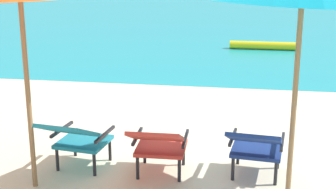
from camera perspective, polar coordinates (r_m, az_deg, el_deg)
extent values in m
plane|color=beige|center=(9.39, 3.30, 1.75)|extent=(40.00, 40.00, 0.00)
cube|color=teal|center=(17.69, 5.99, 8.73)|extent=(40.00, 18.00, 0.01)
cylinder|color=yellow|center=(12.13, 10.66, 5.37)|extent=(1.60, 0.18, 0.18)
cube|color=teal|center=(5.77, -9.35, -5.21)|extent=(0.59, 0.57, 0.04)
cube|color=teal|center=(5.37, -11.19, -3.91)|extent=(0.59, 0.58, 0.27)
cylinder|color=black|center=(6.09, -10.29, -5.58)|extent=(0.04, 0.04, 0.26)
cylinder|color=black|center=(5.91, -6.47, -6.10)|extent=(0.04, 0.04, 0.26)
cylinder|color=black|center=(5.75, -12.19, -7.06)|extent=(0.04, 0.04, 0.26)
cylinder|color=black|center=(5.56, -8.17, -7.68)|extent=(0.04, 0.04, 0.26)
cube|color=black|center=(5.84, -11.71, -3.80)|extent=(0.10, 0.50, 0.03)
cube|color=black|center=(5.62, -7.02, -4.39)|extent=(0.10, 0.50, 0.03)
cube|color=red|center=(5.54, -0.76, -5.93)|extent=(0.53, 0.51, 0.04)
cube|color=red|center=(5.10, -1.37, -4.70)|extent=(0.53, 0.52, 0.27)
cylinder|color=black|center=(5.82, -2.60, -6.40)|extent=(0.04, 0.04, 0.26)
cylinder|color=black|center=(5.76, 1.74, -6.63)|extent=(0.04, 0.04, 0.26)
cylinder|color=black|center=(5.44, -3.39, -8.10)|extent=(0.04, 0.04, 0.26)
cylinder|color=black|center=(5.38, 1.26, -8.38)|extent=(0.04, 0.04, 0.26)
cube|color=black|center=(5.53, -3.43, -4.64)|extent=(0.04, 0.50, 0.03)
cube|color=black|center=(5.46, 1.95, -4.91)|extent=(0.04, 0.50, 0.03)
cube|color=navy|center=(5.56, 9.82, -6.07)|extent=(0.57, 0.55, 0.04)
cube|color=navy|center=(5.13, 9.58, -4.83)|extent=(0.57, 0.57, 0.27)
cylinder|color=black|center=(5.83, 7.79, -6.47)|extent=(0.04, 0.04, 0.26)
cylinder|color=black|center=(5.81, 12.12, -6.83)|extent=(0.04, 0.04, 0.26)
cylinder|color=black|center=(5.45, 7.21, -8.16)|extent=(0.04, 0.04, 0.26)
cylinder|color=black|center=(5.42, 11.87, -8.55)|extent=(0.04, 0.04, 0.26)
cube|color=black|center=(5.54, 7.20, -4.70)|extent=(0.08, 0.50, 0.03)
cube|color=black|center=(5.51, 12.59, -5.13)|extent=(0.08, 0.50, 0.03)
cylinder|color=olive|center=(5.15, -15.30, 0.34)|extent=(0.05, 0.05, 2.02)
cylinder|color=olive|center=(4.89, 13.85, -0.82)|extent=(0.05, 0.05, 1.95)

